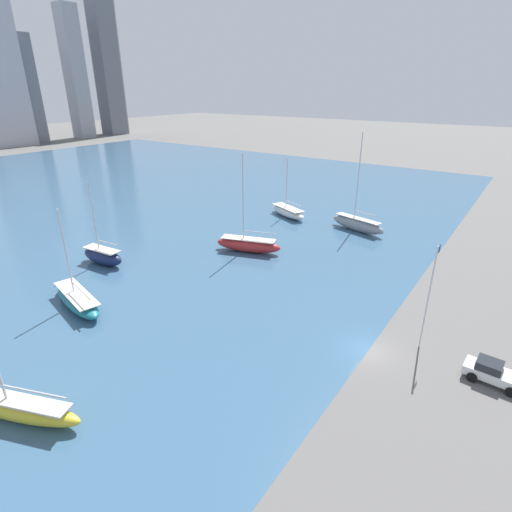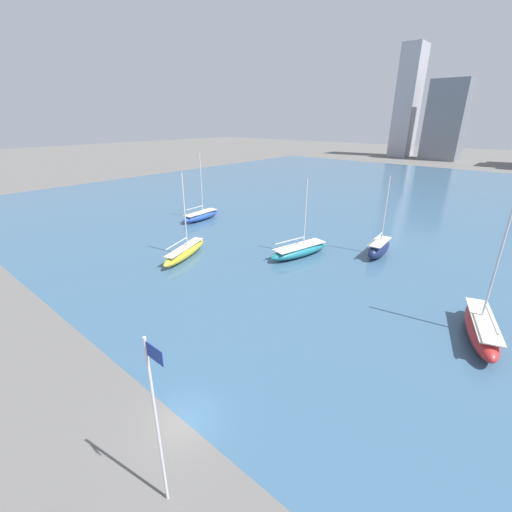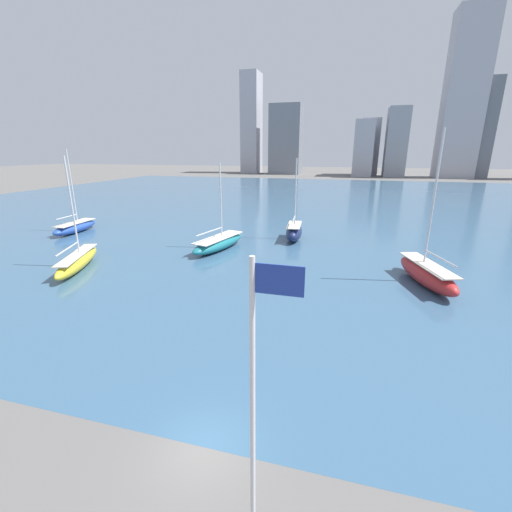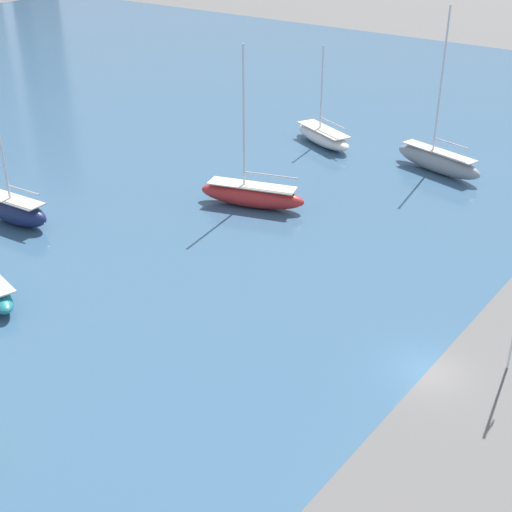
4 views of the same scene
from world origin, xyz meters
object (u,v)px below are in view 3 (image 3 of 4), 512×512
sailboat_red (427,273)px  sailboat_navy (294,232)px  sailboat_yellow (78,261)px  flag_pole (255,421)px  sailboat_teal (219,243)px  sailboat_blue (75,227)px

sailboat_red → sailboat_navy: (-14.44, 13.14, 0.08)m
sailboat_yellow → flag_pole: bearing=-60.9°
flag_pole → sailboat_teal: size_ratio=0.92×
flag_pole → sailboat_teal: (-13.48, 31.77, -4.50)m
flag_pole → sailboat_red: bearing=70.2°
sailboat_blue → sailboat_teal: bearing=-10.9°
flag_pole → sailboat_blue: 51.56m
sailboat_teal → flag_pole: bearing=-53.5°
sailboat_navy → sailboat_blue: sailboat_blue is taller
flag_pole → sailboat_blue: bearing=137.4°
sailboat_yellow → sailboat_blue: sailboat_blue is taller
sailboat_red → sailboat_teal: (-22.77, 5.91, -0.23)m
sailboat_yellow → sailboat_teal: sailboat_yellow is taller
sailboat_red → sailboat_blue: bearing=151.2°
sailboat_red → sailboat_teal: bearing=147.4°
sailboat_teal → sailboat_blue: bearing=-173.6°
sailboat_red → sailboat_teal: 23.53m
flag_pole → sailboat_blue: (-37.79, 34.78, -4.50)m
flag_pole → sailboat_teal: bearing=113.0°
flag_pole → sailboat_blue: sailboat_blue is taller
sailboat_navy → sailboat_teal: (-8.33, -7.23, -0.31)m
sailboat_navy → sailboat_yellow: bearing=-142.5°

